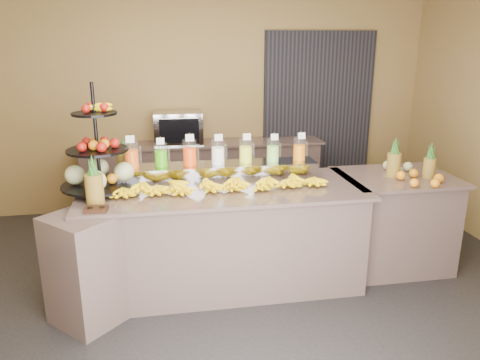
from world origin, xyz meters
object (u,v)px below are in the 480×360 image
object	(u,v)px
pitcher_tray	(218,172)
banana_heap	(222,183)
right_fruit_pile	(414,172)
oven_warmer	(178,128)
fruit_stand	(104,164)
condiment_caddy	(96,209)

from	to	relation	value
pitcher_tray	banana_heap	size ratio (longest dim) A/B	0.98
right_fruit_pile	oven_warmer	distance (m)	2.89
banana_heap	oven_warmer	bearing A→B (deg)	97.57
fruit_stand	banana_heap	bearing A→B (deg)	-13.92
pitcher_tray	fruit_stand	distance (m)	1.03
right_fruit_pile	oven_warmer	world-z (taller)	oven_warmer
fruit_stand	oven_warmer	xyz separation A→B (m)	(0.72, 1.83, -0.04)
oven_warmer	right_fruit_pile	bearing A→B (deg)	-42.35
condiment_caddy	fruit_stand	bearing A→B (deg)	86.89
banana_heap	oven_warmer	size ratio (longest dim) A/B	3.16
pitcher_tray	condiment_caddy	bearing A→B (deg)	-146.74
oven_warmer	fruit_stand	bearing A→B (deg)	-109.75
right_fruit_pile	pitcher_tray	bearing A→B (deg)	169.34
oven_warmer	banana_heap	bearing A→B (deg)	-80.78
fruit_stand	right_fruit_pile	xyz separation A→B (m)	(2.80, -0.18, -0.16)
banana_heap	right_fruit_pile	size ratio (longest dim) A/B	4.34
pitcher_tray	oven_warmer	bearing A→B (deg)	99.68
banana_heap	fruit_stand	size ratio (longest dim) A/B	2.02
banana_heap	condiment_caddy	distance (m)	1.07
banana_heap	oven_warmer	xyz separation A→B (m)	(-0.27, 2.02, 0.13)
fruit_stand	right_fruit_pile	world-z (taller)	fruit_stand
condiment_caddy	oven_warmer	bearing A→B (deg)	72.36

